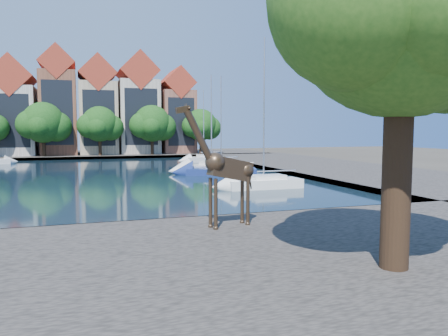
# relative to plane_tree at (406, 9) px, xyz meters

# --- Properties ---
(ground) EXTENTS (160.00, 160.00, 0.00)m
(ground) POSITION_rel_plane_tree_xyz_m (-7.62, 9.01, -7.67)
(ground) COLOR #38332B
(ground) RESTS_ON ground
(water_basin) EXTENTS (38.00, 50.00, 0.08)m
(water_basin) POSITION_rel_plane_tree_xyz_m (-7.62, 33.01, -7.63)
(water_basin) COLOR black
(water_basin) RESTS_ON ground
(near_quay) EXTENTS (50.00, 14.00, 0.50)m
(near_quay) POSITION_rel_plane_tree_xyz_m (-7.62, 2.01, -7.42)
(near_quay) COLOR #48433F
(near_quay) RESTS_ON ground
(far_quay) EXTENTS (60.00, 16.00, 0.50)m
(far_quay) POSITION_rel_plane_tree_xyz_m (-7.62, 65.01, -7.42)
(far_quay) COLOR #48433F
(far_quay) RESTS_ON ground
(right_quay) EXTENTS (14.00, 52.00, 0.50)m
(right_quay) POSITION_rel_plane_tree_xyz_m (17.38, 33.01, -7.42)
(right_quay) COLOR #48433F
(right_quay) RESTS_ON ground
(plane_tree) EXTENTS (8.32, 6.40, 10.62)m
(plane_tree) POSITION_rel_plane_tree_xyz_m (0.00, 0.00, 0.00)
(plane_tree) COLOR #332114
(plane_tree) RESTS_ON near_quay
(townhouse_west_inner) EXTENTS (6.43, 9.18, 15.15)m
(townhouse_west_inner) POSITION_rel_plane_tree_xyz_m (-18.12, 64.99, -0.32)
(townhouse_west_inner) COLOR beige
(townhouse_west_inner) RESTS_ON far_quay
(townhouse_center) EXTENTS (5.44, 9.18, 16.93)m
(townhouse_center) POSITION_rel_plane_tree_xyz_m (-11.62, 64.99, 0.69)
(townhouse_center) COLOR brown
(townhouse_center) RESTS_ON far_quay
(townhouse_east_inner) EXTENTS (5.94, 9.18, 15.79)m
(townhouse_east_inner) POSITION_rel_plane_tree_xyz_m (-5.62, 64.99, 0.06)
(townhouse_east_inner) COLOR tan
(townhouse_east_inner) RESTS_ON far_quay
(townhouse_east_mid) EXTENTS (6.43, 9.18, 16.65)m
(townhouse_east_mid) POSITION_rel_plane_tree_xyz_m (0.88, 64.99, 0.43)
(townhouse_east_mid) COLOR beige
(townhouse_east_mid) RESTS_ON far_quay
(townhouse_east_end) EXTENTS (5.44, 9.18, 14.43)m
(townhouse_east_end) POSITION_rel_plane_tree_xyz_m (7.38, 64.99, -0.56)
(townhouse_east_end) COLOR brown
(townhouse_east_end) RESTS_ON far_quay
(far_tree_mid_west) EXTENTS (7.80, 6.00, 8.00)m
(far_tree_mid_west) POSITION_rel_plane_tree_xyz_m (-13.51, 59.50, -2.38)
(far_tree_mid_west) COLOR #332114
(far_tree_mid_west) RESTS_ON far_quay
(far_tree_mid_east) EXTENTS (7.02, 5.40, 7.52)m
(far_tree_mid_east) POSITION_rel_plane_tree_xyz_m (-5.52, 59.50, -2.54)
(far_tree_mid_east) COLOR #332114
(far_tree_mid_east) RESTS_ON far_quay
(far_tree_east) EXTENTS (7.54, 5.80, 7.84)m
(far_tree_east) POSITION_rel_plane_tree_xyz_m (2.49, 59.50, -2.43)
(far_tree_east) COLOR #332114
(far_tree_east) RESTS_ON far_quay
(far_tree_far_east) EXTENTS (6.76, 5.20, 7.36)m
(far_tree_far_east) POSITION_rel_plane_tree_xyz_m (10.48, 59.50, -2.60)
(far_tree_far_east) COLOR #332114
(far_tree_far_east) RESTS_ON far_quay
(giraffe_statue) EXTENTS (3.36, 1.11, 4.83)m
(giraffe_statue) POSITION_rel_plane_tree_xyz_m (-3.01, 6.54, -4.80)
(giraffe_statue) COLOR #3B2B1D
(giraffe_statue) RESTS_ON near_quay
(sailboat_right_a) EXTENTS (5.68, 2.01, 11.00)m
(sailboat_right_a) POSITION_rel_plane_tree_xyz_m (4.38, 19.68, -7.04)
(sailboat_right_a) COLOR white
(sailboat_right_a) RESTS_ON water_basin
(sailboat_right_b) EXTENTS (7.06, 4.16, 9.46)m
(sailboat_right_b) POSITION_rel_plane_tree_xyz_m (4.38, 29.97, -7.11)
(sailboat_right_b) COLOR navy
(sailboat_right_b) RESTS_ON water_basin
(sailboat_right_c) EXTENTS (7.09, 3.78, 9.95)m
(sailboat_right_c) POSITION_rel_plane_tree_xyz_m (4.38, 33.23, -7.00)
(sailboat_right_c) COLOR silver
(sailboat_right_c) RESTS_ON water_basin
(sailboat_right_d) EXTENTS (5.44, 2.74, 9.67)m
(sailboat_right_d) POSITION_rel_plane_tree_xyz_m (7.38, 46.96, -7.03)
(sailboat_right_d) COLOR silver
(sailboat_right_d) RESTS_ON water_basin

